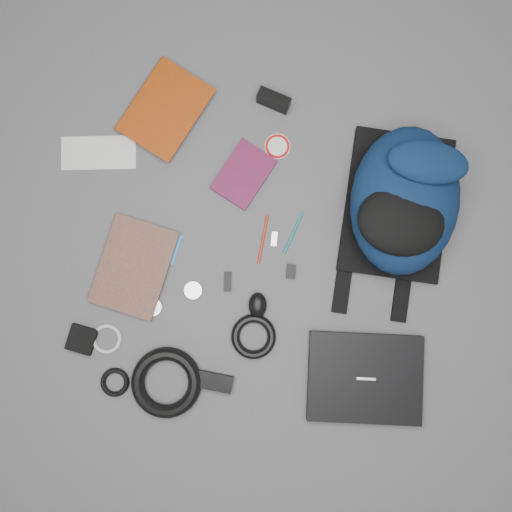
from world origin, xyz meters
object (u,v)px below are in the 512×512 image
(laptop, at_px, (365,378))
(mouse, at_px, (258,305))
(backpack, at_px, (405,200))
(comic_book, at_px, (102,257))
(textbook_red, at_px, (138,92))
(compact_camera, at_px, (274,100))
(pouch, at_px, (82,339))
(power_brick, at_px, (213,381))
(dvd_case, at_px, (244,174))

(laptop, distance_m, mouse, 0.38)
(backpack, relative_size, comic_book, 1.72)
(textbook_red, height_order, compact_camera, compact_camera)
(pouch, bearing_deg, mouse, 26.86)
(backpack, bearing_deg, compact_camera, 147.91)
(laptop, height_order, compact_camera, compact_camera)
(laptop, distance_m, pouch, 0.85)
(laptop, bearing_deg, power_brick, -175.97)
(comic_book, xyz_separation_m, dvd_case, (0.34, 0.36, -0.00))
(backpack, bearing_deg, comic_book, -161.56)
(textbook_red, bearing_deg, pouch, -69.37)
(power_brick, bearing_deg, laptop, 12.78)
(textbook_red, relative_size, power_brick, 2.30)
(dvd_case, bearing_deg, textbook_red, 175.16)
(backpack, height_order, mouse, backpack)
(backpack, relative_size, power_brick, 4.12)
(backpack, relative_size, laptop, 1.43)
(backpack, bearing_deg, dvd_case, 176.82)
(mouse, distance_m, power_brick, 0.26)
(backpack, bearing_deg, laptop, -92.69)
(compact_camera, bearing_deg, comic_book, -114.33)
(backpack, distance_m, pouch, 1.03)
(textbook_red, distance_m, power_brick, 0.91)
(backpack, xyz_separation_m, compact_camera, (-0.44, 0.20, -0.07))
(dvd_case, xyz_separation_m, mouse, (0.15, -0.37, 0.01))
(dvd_case, bearing_deg, power_brick, -65.05)
(dvd_case, height_order, pouch, pouch)
(laptop, xyz_separation_m, pouch, (-0.84, -0.12, -0.01))
(dvd_case, relative_size, pouch, 2.32)
(backpack, distance_m, dvd_case, 0.48)
(backpack, distance_m, mouse, 0.52)
(laptop, xyz_separation_m, mouse, (-0.37, 0.12, 0.00))
(compact_camera, bearing_deg, power_brick, -78.84)
(textbook_red, height_order, comic_book, textbook_red)
(pouch, bearing_deg, textbook_red, 93.82)
(power_brick, xyz_separation_m, pouch, (-0.41, 0.01, -0.00))
(laptop, relative_size, power_brick, 2.89)
(backpack, distance_m, power_brick, 0.77)
(textbook_red, xyz_separation_m, dvd_case, (0.38, -0.15, -0.01))
(backpack, height_order, textbook_red, backpack)
(backpack, height_order, comic_book, backpack)
(comic_book, distance_m, mouse, 0.49)
(compact_camera, relative_size, power_brick, 0.86)
(textbook_red, xyz_separation_m, mouse, (0.53, -0.53, 0.01))
(comic_book, height_order, power_brick, power_brick)
(compact_camera, distance_m, pouch, 0.92)
(mouse, bearing_deg, dvd_case, 96.96)
(dvd_case, bearing_deg, laptop, -26.35)
(textbook_red, xyz_separation_m, pouch, (0.05, -0.77, -0.00))
(textbook_red, bearing_deg, comic_book, -68.93)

